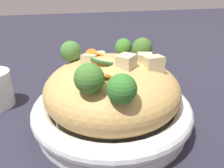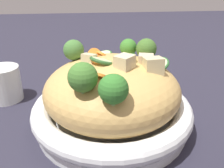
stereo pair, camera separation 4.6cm
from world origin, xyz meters
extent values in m
plane|color=#272634|center=(0.00, 0.00, 0.00)|extent=(3.00, 3.00, 0.00)
cylinder|color=white|center=(0.00, 0.00, 0.01)|extent=(0.30, 0.30, 0.02)
torus|color=white|center=(0.00, 0.00, 0.04)|extent=(0.32, 0.32, 0.04)
ellipsoid|color=tan|center=(0.00, 0.00, 0.08)|extent=(0.26, 0.26, 0.12)
torus|color=tan|center=(-0.04, 0.01, 0.13)|extent=(0.05, 0.05, 0.02)
torus|color=tan|center=(0.02, -0.06, 0.11)|extent=(0.05, 0.05, 0.02)
cone|color=#97C26E|center=(-0.09, 0.05, 0.12)|extent=(0.02, 0.02, 0.01)
sphere|color=#3C7C2D|center=(-0.09, 0.05, 0.14)|extent=(0.05, 0.05, 0.04)
cone|color=#A2BC6E|center=(-0.05, -0.07, 0.12)|extent=(0.03, 0.03, 0.02)
sphere|color=#467937|center=(-0.05, -0.07, 0.15)|extent=(0.05, 0.05, 0.04)
cone|color=#A5BC73|center=(0.11, -0.01, 0.11)|extent=(0.02, 0.02, 0.02)
sphere|color=#35782C|center=(0.11, -0.01, 0.14)|extent=(0.05, 0.05, 0.04)
cone|color=#9CC277|center=(-0.06, 0.08, 0.12)|extent=(0.03, 0.03, 0.02)
sphere|color=#436C2B|center=(-0.06, 0.08, 0.14)|extent=(0.05, 0.05, 0.04)
cone|color=#A4BE74|center=(0.10, -0.01, 0.11)|extent=(0.02, 0.02, 0.01)
sphere|color=#36712E|center=(0.10, -0.01, 0.14)|extent=(0.05, 0.05, 0.04)
cone|color=#A4C078|center=(0.08, -0.05, 0.12)|extent=(0.03, 0.03, 0.02)
sphere|color=#43782F|center=(0.08, -0.05, 0.14)|extent=(0.06, 0.06, 0.05)
cylinder|color=orange|center=(-0.05, -0.02, 0.14)|extent=(0.03, 0.03, 0.02)
cylinder|color=orange|center=(-0.05, -0.03, 0.14)|extent=(0.02, 0.03, 0.03)
cylinder|color=orange|center=(0.06, -0.03, 0.13)|extent=(0.03, 0.03, 0.02)
cylinder|color=orange|center=(0.00, -0.03, 0.14)|extent=(0.04, 0.04, 0.01)
cylinder|color=beige|center=(0.01, -0.02, 0.14)|extent=(0.05, 0.05, 0.02)
torus|color=#2E5B2A|center=(0.01, -0.02, 0.14)|extent=(0.06, 0.06, 0.02)
cylinder|color=beige|center=(0.00, 0.02, 0.14)|extent=(0.05, 0.05, 0.03)
torus|color=#235624|center=(0.00, 0.02, 0.14)|extent=(0.06, 0.06, 0.03)
cylinder|color=beige|center=(-0.12, -0.01, 0.11)|extent=(0.05, 0.05, 0.02)
torus|color=#275728|center=(-0.12, -0.01, 0.11)|extent=(0.06, 0.06, 0.02)
cylinder|color=#C0DE9A|center=(-0.01, 0.09, 0.13)|extent=(0.05, 0.05, 0.02)
torus|color=#2A5B2C|center=(-0.01, 0.09, 0.13)|extent=(0.06, 0.06, 0.02)
cube|color=beige|center=(-0.01, -0.04, 0.14)|extent=(0.03, 0.03, 0.02)
cube|color=beige|center=(0.00, 0.06, 0.14)|extent=(0.03, 0.03, 0.02)
cube|color=beige|center=(0.03, 0.07, 0.14)|extent=(0.03, 0.04, 0.03)
cube|color=beige|center=(0.03, 0.02, 0.14)|extent=(0.04, 0.04, 0.03)
cylinder|color=silver|center=(-0.13, -0.25, 0.04)|extent=(0.08, 0.08, 0.08)
camera|label=1|loc=(0.41, -0.09, 0.29)|focal=38.40mm
camera|label=2|loc=(0.41, -0.04, 0.29)|focal=38.40mm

